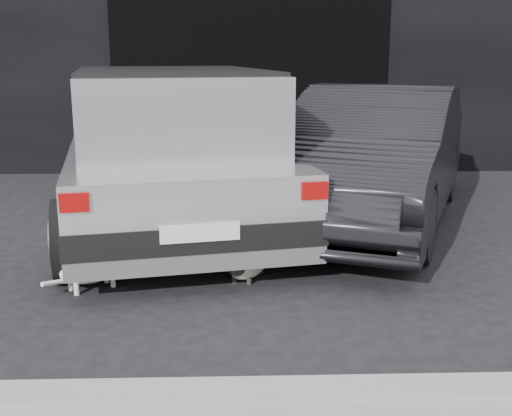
{
  "coord_description": "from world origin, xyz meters",
  "views": [
    {
      "loc": [
        0.78,
        -5.53,
        1.78
      ],
      "look_at": [
        0.94,
        -0.77,
        0.61
      ],
      "focal_mm": 45.0,
      "sensor_mm": 36.0,
      "label": 1
    }
  ],
  "objects_px": {
    "cat_siamese": "(246,265)",
    "cat_white": "(95,267)",
    "silver_hatchback": "(170,143)",
    "second_car": "(374,156)"
  },
  "relations": [
    {
      "from": "cat_siamese",
      "to": "cat_white",
      "type": "bearing_deg",
      "value": 29.01
    },
    {
      "from": "silver_hatchback",
      "to": "second_car",
      "type": "bearing_deg",
      "value": -6.86
    },
    {
      "from": "second_car",
      "to": "cat_siamese",
      "type": "relative_size",
      "value": 6.06
    },
    {
      "from": "second_car",
      "to": "cat_white",
      "type": "distance_m",
      "value": 3.23
    },
    {
      "from": "second_car",
      "to": "cat_siamese",
      "type": "xyz_separation_m",
      "value": [
        -1.38,
        -1.77,
        -0.6
      ]
    },
    {
      "from": "silver_hatchback",
      "to": "cat_white",
      "type": "xyz_separation_m",
      "value": [
        -0.42,
        -1.76,
        -0.71
      ]
    },
    {
      "from": "silver_hatchback",
      "to": "cat_siamese",
      "type": "bearing_deg",
      "value": -76.53
    },
    {
      "from": "silver_hatchback",
      "to": "second_car",
      "type": "relative_size",
      "value": 1.08
    },
    {
      "from": "second_car",
      "to": "cat_siamese",
      "type": "bearing_deg",
      "value": -105.54
    },
    {
      "from": "silver_hatchback",
      "to": "cat_siamese",
      "type": "xyz_separation_m",
      "value": [
        0.74,
        -1.61,
        -0.76
      ]
    }
  ]
}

